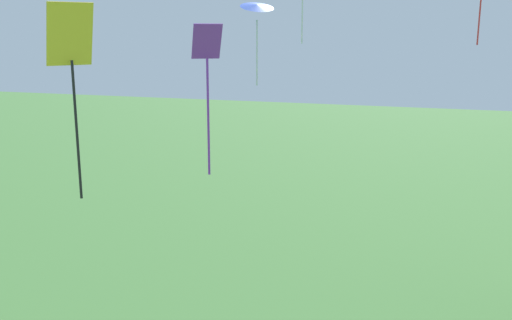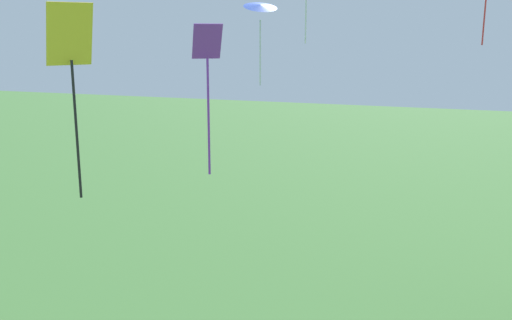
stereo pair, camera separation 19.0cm
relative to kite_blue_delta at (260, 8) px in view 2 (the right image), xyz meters
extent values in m
cylinder|color=red|center=(6.60, 2.77, -0.15)|extent=(0.05, 0.05, 1.94)
cylinder|color=white|center=(1.19, 1.05, 0.01)|extent=(0.05, 0.05, 2.17)
cone|color=blue|center=(0.00, 0.00, 0.08)|extent=(1.43, 1.42, 0.40)
cylinder|color=silver|center=(0.00, 0.00, -1.35)|extent=(0.05, 0.05, 2.02)
cube|color=yellow|center=(-0.81, -8.44, -0.73)|extent=(0.74, 0.85, 1.10)
cylinder|color=black|center=(-0.81, -8.44, -2.47)|extent=(0.05, 0.05, 2.57)
cube|color=purple|center=(0.86, -6.14, -0.89)|extent=(0.75, 0.70, 0.72)
cylinder|color=purple|center=(0.86, -6.14, -2.47)|extent=(0.05, 0.05, 2.50)
camera|label=1|loc=(5.48, -17.29, -0.67)|focal=40.00mm
camera|label=2|loc=(5.66, -17.23, -0.67)|focal=40.00mm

